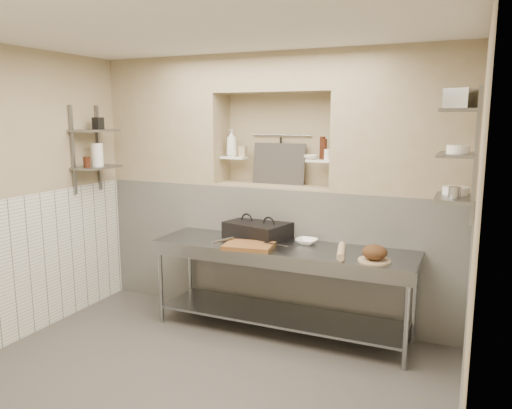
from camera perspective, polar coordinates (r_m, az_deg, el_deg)
The scene contains 48 objects.
floor at distance 4.39m, azimuth -6.94°, elevation -20.14°, with size 4.00×3.90×0.10m, color #48443F.
ceiling at distance 3.86m, azimuth -7.90°, elevation 20.37°, with size 4.00×3.90×0.10m, color silver.
wall_left at distance 5.23m, azimuth -27.00°, elevation 0.67°, with size 0.10×3.90×2.80m, color tan.
wall_right at distance 3.33m, azimuth 24.50°, elevation -3.91°, with size 0.10×3.90×2.80m, color tan.
wall_back at distance 5.65m, azimuth 3.17°, elevation 2.37°, with size 4.00×0.10×2.80m, color tan.
backwall_lower at distance 5.56m, azimuth 2.18°, elevation -5.11°, with size 4.00×0.40×1.40m, color silver.
alcove_sill at distance 5.42m, azimuth 2.23°, elevation 2.16°, with size 1.30×0.40×0.02m, color tan.
backwall_pillar_left at distance 5.99m, azimuth -9.75°, elevation 9.39°, with size 1.35×0.40×1.40m, color tan.
backwall_pillar_right at distance 5.04m, azimuth 16.62°, elevation 9.03°, with size 1.35×0.40×1.40m, color tan.
backwall_header at distance 5.39m, azimuth 2.32°, elevation 14.79°, with size 1.30×0.40×0.40m, color tan.
wainscot_left at distance 5.33m, azimuth -25.99°, elevation -6.82°, with size 0.02×3.90×1.40m, color silver.
wainscot_right at distance 3.55m, azimuth 22.66°, elevation -14.89°, with size 0.02×3.90×1.40m, color silver.
alcove_shelf_left at distance 5.59m, azimuth -2.54°, elevation 5.38°, with size 0.28×0.16×0.03m, color white.
alcove_shelf_right at distance 5.23m, azimuth 7.37°, elevation 4.99°, with size 0.28×0.16×0.03m, color white.
utensil_rail at distance 5.53m, azimuth 2.93°, elevation 7.93°, with size 0.02×0.02×0.70m, color gray.
hanging_steel at distance 5.52m, azimuth 2.83°, elevation 6.16°, with size 0.02×0.02×0.30m, color black.
splash_panel at distance 5.49m, azimuth 2.63°, elevation 4.67°, with size 0.60×0.02×0.45m, color #383330.
shelf_rail_left_a at distance 6.00m, azimuth -17.55°, elevation 6.20°, with size 0.03×0.03×0.95m, color slate.
shelf_rail_left_b at distance 5.70m, azimuth -20.21°, elevation 5.88°, with size 0.03×0.03×0.95m, color slate.
wall_shelf_left_lower at distance 5.77m, azimuth -17.75°, elevation 4.07°, with size 0.30×0.50×0.03m, color slate.
wall_shelf_left_upper at distance 5.75m, azimuth -17.96°, elevation 8.03°, with size 0.30×0.50×0.03m, color slate.
shelf_rail_right_a at distance 4.50m, azimuth 23.87°, elevation 5.35°, with size 0.03×0.03×1.05m, color slate.
shelf_rail_right_b at distance 4.10m, azimuth 23.84°, elevation 4.98°, with size 0.03×0.03×1.05m, color slate.
wall_shelf_right_lower at distance 4.34m, azimuth 21.76°, elevation 0.69°, with size 0.30×0.50×0.03m, color slate.
wall_shelf_right_mid at distance 4.30m, azimuth 22.06°, elevation 5.29°, with size 0.30×0.50×0.03m, color slate.
wall_shelf_right_upper at distance 4.29m, azimuth 22.37°, elevation 9.95°, with size 0.30×0.50×0.03m, color slate.
prep_table at distance 4.97m, azimuth 2.89°, elevation -7.66°, with size 2.60×0.70×0.90m.
panini_press at distance 5.21m, azimuth 0.20°, elevation -2.92°, with size 0.71×0.59×0.17m.
cutting_board at distance 4.82m, azimuth -0.83°, elevation -4.76°, with size 0.47×0.33×0.04m, color brown.
knife_blade at distance 4.77m, azimuth 2.33°, elevation -4.59°, with size 0.28×0.03×0.01m, color gray.
tongs at distance 4.91m, azimuth -3.79°, elevation -4.07°, with size 0.02×0.02×0.27m, color gray.
mixing_bowl at distance 5.00m, azimuth 5.80°, elevation -4.22°, with size 0.21×0.21×0.05m, color white.
rolling_pin at distance 4.65m, azimuth 9.71°, elevation -5.28°, with size 0.07×0.07×0.46m, color tan.
bread_board at distance 4.51m, azimuth 13.38°, elevation -6.24°, with size 0.28×0.28×0.02m, color tan.
bread_loaf at distance 4.49m, azimuth 13.41°, elevation -5.33°, with size 0.22×0.22×0.13m, color #4C2D19.
bottle_soap at distance 5.57m, azimuth -2.81°, elevation 7.04°, with size 0.12×0.12×0.30m, color white.
jar_alcove at distance 5.57m, azimuth -1.50°, elevation 6.09°, with size 0.08×0.08×0.11m, color tan.
bowl_alcove at distance 5.23m, azimuth 6.26°, elevation 5.40°, with size 0.14×0.14×0.04m, color white.
condiment_a at distance 5.21m, azimuth 7.79°, elevation 6.28°, with size 0.06×0.06×0.21m, color #33150C.
condiment_b at distance 5.24m, azimuth 7.60°, elevation 6.43°, with size 0.06×0.06×0.24m, color #33150C.
condiment_c at distance 5.18m, azimuth 8.15°, elevation 5.68°, with size 0.06×0.06×0.11m, color white.
jug_left at distance 5.78m, azimuth -17.68°, elevation 5.44°, with size 0.12×0.12×0.25m, color white.
jar_left at distance 5.66m, azimuth -18.75°, elevation 4.62°, with size 0.08×0.08×0.12m, color #33150C.
box_left_upper at distance 5.79m, azimuth -17.60°, elevation 8.83°, with size 0.09×0.09×0.13m, color black.
bowl_right at distance 4.46m, azimuth 21.86°, elevation 1.49°, with size 0.21×0.21×0.06m, color white.
canister_right at distance 4.23m, azimuth 21.75°, elevation 1.28°, with size 0.10×0.10×0.10m, color gray.
bowl_right_mid at distance 4.29m, azimuth 22.09°, elevation 5.88°, with size 0.17×0.17×0.06m, color white.
basket_right at distance 4.25m, azimuth 22.43°, elevation 11.14°, with size 0.19×0.24×0.15m, color gray.
Camera 1 is at (1.98, -3.24, 2.15)m, focal length 35.00 mm.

